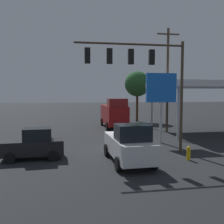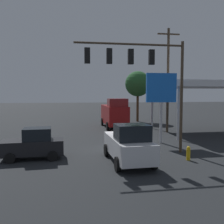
{
  "view_description": "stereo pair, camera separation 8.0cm",
  "coord_description": "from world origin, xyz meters",
  "px_view_note": "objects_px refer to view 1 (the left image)",
  "views": [
    {
      "loc": [
        3.29,
        17.28,
        4.13
      ],
      "look_at": [
        0.0,
        -2.0,
        2.69
      ],
      "focal_mm": 40.0,
      "sensor_mm": 36.0,
      "label": 1
    },
    {
      "loc": [
        3.22,
        17.29,
        4.13
      ],
      "look_at": [
        0.0,
        -2.0,
        2.69
      ],
      "focal_mm": 40.0,
      "sensor_mm": 36.0,
      "label": 2
    }
  ],
  "objects_px": {
    "pickup_parked": "(129,144)",
    "delivery_truck": "(114,114)",
    "fire_hydrant": "(189,153)",
    "hatchback_crossing": "(34,144)",
    "utility_pole": "(168,78)",
    "price_sign": "(161,91)",
    "street_tree": "(137,84)",
    "traffic_signal_assembly": "(142,68)"
  },
  "relations": [
    {
      "from": "utility_pole",
      "to": "price_sign",
      "type": "distance_m",
      "value": 6.3
    },
    {
      "from": "price_sign",
      "to": "hatchback_crossing",
      "type": "xyz_separation_m",
      "value": [
        9.77,
        3.56,
        -3.37
      ]
    },
    {
      "from": "pickup_parked",
      "to": "hatchback_crossing",
      "type": "height_order",
      "value": "pickup_parked"
    },
    {
      "from": "fire_hydrant",
      "to": "delivery_truck",
      "type": "bearing_deg",
      "value": -82.8
    },
    {
      "from": "delivery_truck",
      "to": "traffic_signal_assembly",
      "type": "bearing_deg",
      "value": -2.74
    },
    {
      "from": "pickup_parked",
      "to": "delivery_truck",
      "type": "xyz_separation_m",
      "value": [
        -1.86,
        -15.38,
        0.58
      ]
    },
    {
      "from": "price_sign",
      "to": "fire_hydrant",
      "type": "bearing_deg",
      "value": 87.32
    },
    {
      "from": "utility_pole",
      "to": "hatchback_crossing",
      "type": "height_order",
      "value": "utility_pole"
    },
    {
      "from": "price_sign",
      "to": "delivery_truck",
      "type": "relative_size",
      "value": 0.85
    },
    {
      "from": "price_sign",
      "to": "utility_pole",
      "type": "bearing_deg",
      "value": -116.9
    },
    {
      "from": "fire_hydrant",
      "to": "utility_pole",
      "type": "bearing_deg",
      "value": -105.41
    },
    {
      "from": "price_sign",
      "to": "fire_hydrant",
      "type": "relative_size",
      "value": 6.62
    },
    {
      "from": "street_tree",
      "to": "hatchback_crossing",
      "type": "bearing_deg",
      "value": 58.25
    },
    {
      "from": "pickup_parked",
      "to": "delivery_truck",
      "type": "distance_m",
      "value": 15.5
    },
    {
      "from": "price_sign",
      "to": "pickup_parked",
      "type": "height_order",
      "value": "price_sign"
    },
    {
      "from": "traffic_signal_assembly",
      "to": "utility_pole",
      "type": "xyz_separation_m",
      "value": [
        -5.49,
        -8.89,
        -0.08
      ]
    },
    {
      "from": "pickup_parked",
      "to": "street_tree",
      "type": "distance_m",
      "value": 22.99
    },
    {
      "from": "price_sign",
      "to": "street_tree",
      "type": "xyz_separation_m",
      "value": [
        -2.41,
        -16.13,
        1.24
      ]
    },
    {
      "from": "utility_pole",
      "to": "street_tree",
      "type": "xyz_separation_m",
      "value": [
        0.36,
        -10.66,
        -0.22
      ]
    },
    {
      "from": "traffic_signal_assembly",
      "to": "pickup_parked",
      "type": "relative_size",
      "value": 1.46
    },
    {
      "from": "hatchback_crossing",
      "to": "fire_hydrant",
      "type": "bearing_deg",
      "value": 164.91
    },
    {
      "from": "hatchback_crossing",
      "to": "delivery_truck",
      "type": "bearing_deg",
      "value": -122.73
    },
    {
      "from": "traffic_signal_assembly",
      "to": "hatchback_crossing",
      "type": "xyz_separation_m",
      "value": [
        7.06,
        0.13,
        -4.9
      ]
    },
    {
      "from": "delivery_truck",
      "to": "fire_hydrant",
      "type": "xyz_separation_m",
      "value": [
        -1.95,
        15.43,
        -1.26
      ]
    },
    {
      "from": "price_sign",
      "to": "hatchback_crossing",
      "type": "distance_m",
      "value": 10.93
    },
    {
      "from": "hatchback_crossing",
      "to": "fire_hydrant",
      "type": "height_order",
      "value": "hatchback_crossing"
    },
    {
      "from": "pickup_parked",
      "to": "street_tree",
      "type": "xyz_separation_m",
      "value": [
        -6.47,
        -21.61,
        4.44
      ]
    },
    {
      "from": "traffic_signal_assembly",
      "to": "pickup_parked",
      "type": "xyz_separation_m",
      "value": [
        1.35,
        2.05,
        -4.74
      ]
    },
    {
      "from": "traffic_signal_assembly",
      "to": "utility_pole",
      "type": "height_order",
      "value": "utility_pole"
    },
    {
      "from": "utility_pole",
      "to": "fire_hydrant",
      "type": "distance_m",
      "value": 12.59
    },
    {
      "from": "price_sign",
      "to": "fire_hydrant",
      "type": "xyz_separation_m",
      "value": [
        0.26,
        5.53,
        -3.88
      ]
    },
    {
      "from": "pickup_parked",
      "to": "hatchback_crossing",
      "type": "relative_size",
      "value": 1.35
    },
    {
      "from": "utility_pole",
      "to": "fire_hydrant",
      "type": "xyz_separation_m",
      "value": [
        3.03,
        11.0,
        -5.33
      ]
    },
    {
      "from": "utility_pole",
      "to": "hatchback_crossing",
      "type": "relative_size",
      "value": 2.81
    },
    {
      "from": "traffic_signal_assembly",
      "to": "street_tree",
      "type": "height_order",
      "value": "traffic_signal_assembly"
    },
    {
      "from": "utility_pole",
      "to": "pickup_parked",
      "type": "relative_size",
      "value": 2.08
    },
    {
      "from": "delivery_truck",
      "to": "street_tree",
      "type": "relative_size",
      "value": 0.91
    },
    {
      "from": "price_sign",
      "to": "traffic_signal_assembly",
      "type": "bearing_deg",
      "value": 51.59
    },
    {
      "from": "street_tree",
      "to": "utility_pole",
      "type": "bearing_deg",
      "value": 91.96
    },
    {
      "from": "traffic_signal_assembly",
      "to": "utility_pole",
      "type": "bearing_deg",
      "value": -121.69
    },
    {
      "from": "price_sign",
      "to": "pickup_parked",
      "type": "relative_size",
      "value": 1.11
    },
    {
      "from": "price_sign",
      "to": "delivery_truck",
      "type": "bearing_deg",
      "value": -77.43
    }
  ]
}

